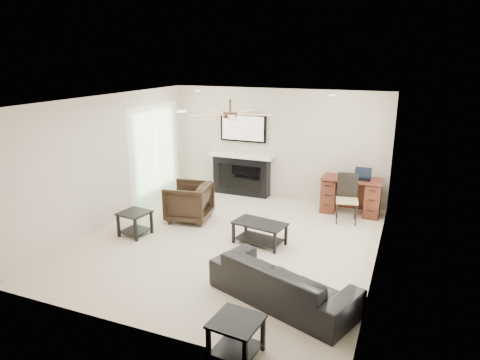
{
  "coord_description": "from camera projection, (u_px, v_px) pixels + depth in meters",
  "views": [
    {
      "loc": [
        2.84,
        -6.43,
        3.19
      ],
      "look_at": [
        0.18,
        0.08,
        1.14
      ],
      "focal_mm": 32.0,
      "sensor_mm": 36.0,
      "label": 1
    }
  ],
  "objects": [
    {
      "name": "armchair",
      "position": [
        189.0,
        202.0,
        8.54
      ],
      "size": [
        0.95,
        0.93,
        0.76
      ],
      "primitive_type": "imported",
      "rotation": [
        0.0,
        0.0,
        -1.42
      ],
      "color": "black",
      "rests_on": "ground"
    },
    {
      "name": "desk",
      "position": [
        351.0,
        196.0,
        8.91
      ],
      "size": [
        1.22,
        0.56,
        0.76
      ],
      "primitive_type": "cube",
      "color": "#441611",
      "rests_on": "ground"
    },
    {
      "name": "fireplace_unit",
      "position": [
        241.0,
        155.0,
        9.96
      ],
      "size": [
        1.52,
        0.34,
        1.91
      ],
      "primitive_type": "cube",
      "color": "black",
      "rests_on": "ground"
    },
    {
      "name": "end_table_left",
      "position": [
        135.0,
        224.0,
        7.85
      ],
      "size": [
        0.56,
        0.56,
        0.45
      ],
      "primitive_type": "cube",
      "rotation": [
        0.0,
        0.0,
        -0.13
      ],
      "color": "black",
      "rests_on": "ground"
    },
    {
      "name": "coffee_table",
      "position": [
        260.0,
        233.0,
        7.48
      ],
      "size": [
        0.97,
        0.65,
        0.4
      ],
      "primitive_type": "cube",
      "rotation": [
        0.0,
        0.0,
        -0.17
      ],
      "color": "black",
      "rests_on": "ground"
    },
    {
      "name": "desk_chair",
      "position": [
        347.0,
        199.0,
        8.39
      ],
      "size": [
        0.49,
        0.51,
        0.97
      ],
      "primitive_type": "cube",
      "rotation": [
        0.0,
        0.0,
        0.18
      ],
      "color": "black",
      "rests_on": "ground"
    },
    {
      "name": "room_shell",
      "position": [
        240.0,
        149.0,
        7.17
      ],
      "size": [
        5.5,
        5.54,
        2.52
      ],
      "color": "beige",
      "rests_on": "ground"
    },
    {
      "name": "laptop",
      "position": [
        362.0,
        174.0,
        8.68
      ],
      "size": [
        0.33,
        0.24,
        0.23
      ],
      "primitive_type": "cube",
      "color": "black",
      "rests_on": "desk"
    },
    {
      "name": "end_table_near",
      "position": [
        236.0,
        338.0,
        4.67
      ],
      "size": [
        0.57,
        0.57,
        0.45
      ],
      "primitive_type": "cube",
      "rotation": [
        0.0,
        0.0,
        -0.1
      ],
      "color": "black",
      "rests_on": "ground"
    },
    {
      "name": "sofa",
      "position": [
        283.0,
        281.0,
        5.71
      ],
      "size": [
        2.18,
        1.45,
        0.59
      ],
      "primitive_type": "imported",
      "rotation": [
        0.0,
        0.0,
        2.79
      ],
      "color": "black",
      "rests_on": "ground"
    }
  ]
}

